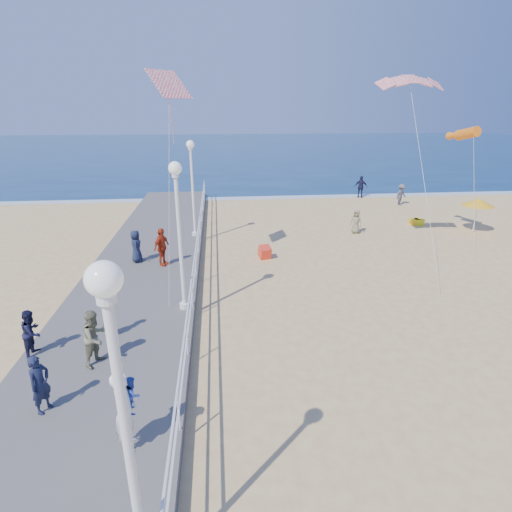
{
  "coord_description": "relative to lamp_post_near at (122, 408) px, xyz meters",
  "views": [
    {
      "loc": [
        -4.03,
        -13.34,
        7.34
      ],
      "look_at": [
        -2.5,
        2.0,
        1.6
      ],
      "focal_mm": 28.0,
      "sensor_mm": 36.0,
      "label": 1
    }
  ],
  "objects": [
    {
      "name": "toddler_held",
      "position": [
        -0.6,
        2.76,
        -1.99
      ],
      "size": [
        0.36,
        0.44,
        0.84
      ],
      "primitive_type": "imported",
      "rotation": [
        0.0,
        0.0,
        1.67
      ],
      "color": "#314DBA",
      "rests_on": "boardwalk"
    },
    {
      "name": "beach_umbrella",
      "position": [
        17.26,
        18.21,
        -1.75
      ],
      "size": [
        1.9,
        1.9,
        2.14
      ],
      "color": "white",
      "rests_on": "ground"
    },
    {
      "name": "spectator_3",
      "position": [
        -1.3,
        13.44,
        -2.36
      ],
      "size": [
        0.9,
        1.13,
        1.79
      ],
      "primitive_type": "imported",
      "rotation": [
        0.0,
        0.0,
        1.06
      ],
      "color": "#B33216",
      "rests_on": "boardwalk"
    },
    {
      "name": "railing",
      "position": [
        0.3,
        9.0,
        -2.41
      ],
      "size": [
        0.05,
        42.0,
        0.55
      ],
      "color": "white",
      "rests_on": "boardwalk"
    },
    {
      "name": "woman_holding_toddler",
      "position": [
        -0.75,
        2.61,
        -2.3
      ],
      "size": [
        0.52,
        0.74,
        1.91
      ],
      "primitive_type": "imported",
      "rotation": [
        0.0,
        0.0,
        1.67
      ],
      "color": "white",
      "rests_on": "boardwalk"
    },
    {
      "name": "beach_chair_right",
      "position": [
        14.38,
        20.22,
        -3.46
      ],
      "size": [
        0.55,
        0.55,
        0.4
      ],
      "primitive_type": "cube",
      "color": "yellow",
      "rests_on": "ground"
    },
    {
      "name": "lamp_post_mid",
      "position": [
        0.0,
        9.0,
        0.0
      ],
      "size": [
        0.44,
        0.44,
        5.32
      ],
      "color": "white",
      "rests_on": "boardwalk"
    },
    {
      "name": "beach_walker_a",
      "position": [
        15.93,
        25.78,
        -2.81
      ],
      "size": [
        1.27,
        1.1,
        1.7
      ],
      "primitive_type": "imported",
      "rotation": [
        0.0,
        0.0,
        0.52
      ],
      "color": "#57585C",
      "rests_on": "ground"
    },
    {
      "name": "ground",
      "position": [
        5.35,
        9.0,
        -3.66
      ],
      "size": [
        160.0,
        160.0,
        0.0
      ],
      "primitive_type": "plane",
      "color": "#EBC37B",
      "rests_on": "ground"
    },
    {
      "name": "kite_parafoil",
      "position": [
        10.23,
        14.5,
        4.9
      ],
      "size": [
        3.09,
        0.94,
        0.65
      ],
      "primitive_type": null,
      "rotation": [
        0.44,
        0.0,
        0.0
      ],
      "color": "red"
    },
    {
      "name": "spectator_7",
      "position": [
        -4.25,
        6.5,
        -2.54
      ],
      "size": [
        0.57,
        0.72,
        1.44
      ],
      "primitive_type": "imported",
      "rotation": [
        0.0,
        0.0,
        1.53
      ],
      "color": "#161732",
      "rests_on": "boardwalk"
    },
    {
      "name": "boardwalk",
      "position": [
        -2.15,
        9.0,
        -3.46
      ],
      "size": [
        5.0,
        44.0,
        0.4
      ],
      "primitive_type": "cube",
      "color": "slate",
      "rests_on": "ground"
    },
    {
      "name": "spectator_4",
      "position": [
        -2.57,
        13.99,
        -2.48
      ],
      "size": [
        0.6,
        0.83,
        1.56
      ],
      "primitive_type": "imported",
      "rotation": [
        0.0,
        0.0,
        1.71
      ],
      "color": "#1A213A",
      "rests_on": "boardwalk"
    },
    {
      "name": "kite_diamond_redwhite",
      "position": [
        -0.43,
        13.35,
        4.58
      ],
      "size": [
        1.82,
        1.84,
        1.1
      ],
      "primitive_type": "cube",
      "rotation": [
        0.8,
        0.0,
        0.81
      ],
      "color": "red"
    },
    {
      "name": "spectator_6",
      "position": [
        -2.26,
        7.29,
        -2.54
      ],
      "size": [
        0.42,
        0.58,
        1.45
      ],
      "primitive_type": "imported",
      "rotation": [
        0.0,
        0.0,
        1.42
      ],
      "color": "#87725D",
      "rests_on": "boardwalk"
    },
    {
      "name": "box_kite",
      "position": [
        3.68,
        14.83,
        -3.36
      ],
      "size": [
        0.7,
        0.82,
        0.74
      ],
      "primitive_type": "cube",
      "rotation": [
        0.31,
        0.0,
        0.24
      ],
      "color": "red",
      "rests_on": "ground"
    },
    {
      "name": "lamp_post_far",
      "position": [
        0.0,
        18.0,
        0.0
      ],
      "size": [
        0.44,
        0.44,
        5.32
      ],
      "color": "white",
      "rests_on": "boardwalk"
    },
    {
      "name": "lamp_post_near",
      "position": [
        0.0,
        0.0,
        0.0
      ],
      "size": [
        0.44,
        0.44,
        5.32
      ],
      "color": "white",
      "rests_on": "boardwalk"
    },
    {
      "name": "spectator_0",
      "position": [
        -3.03,
        3.97,
        -2.5
      ],
      "size": [
        0.55,
        0.66,
        1.53
      ],
      "primitive_type": "imported",
      "rotation": [
        0.0,
        0.0,
        1.17
      ],
      "color": "#191E37",
      "rests_on": "boardwalk"
    },
    {
      "name": "spectator_1",
      "position": [
        -2.24,
        5.84,
        -2.43
      ],
      "size": [
        0.94,
        1.01,
        1.67
      ],
      "primitive_type": "imported",
      "rotation": [
        0.0,
        0.0,
        1.08
      ],
      "color": "#7B7855",
      "rests_on": "boardwalk"
    },
    {
      "name": "ocean",
      "position": [
        5.35,
        74.0,
        -3.65
      ],
      "size": [
        160.0,
        90.0,
        0.05
      ],
      "primitive_type": "cube",
      "color": "navy",
      "rests_on": "ground"
    },
    {
      "name": "beach_walker_c",
      "position": [
        9.83,
        18.71,
        -2.93
      ],
      "size": [
        0.85,
        0.82,
        1.46
      ],
      "primitive_type": "imported",
      "rotation": [
        0.0,
        0.0,
        -0.7
      ],
      "color": "#7D7756",
      "rests_on": "ground"
    },
    {
      "name": "kite_windsock",
      "position": [
        14.82,
        16.76,
        2.39
      ],
      "size": [
        0.95,
        2.38,
        1.01
      ],
      "primitive_type": "cylinder",
      "rotation": [
        1.36,
        0.0,
        0.17
      ],
      "color": "orange"
    },
    {
      "name": "surf_line",
      "position": [
        5.35,
        29.5,
        -3.63
      ],
      "size": [
        160.0,
        1.2,
        0.04
      ],
      "primitive_type": "cube",
      "color": "white",
      "rests_on": "ground"
    },
    {
      "name": "beach_chair_left",
      "position": [
        14.68,
        20.19,
        -3.46
      ],
      "size": [
        0.55,
        0.55,
        0.4
      ],
      "primitive_type": "cube",
      "color": "yellow",
      "rests_on": "ground"
    },
    {
      "name": "beach_walker_b",
      "position": [
        13.72,
        28.87,
        -2.72
      ],
      "size": [
        1.19,
        0.85,
        1.87
      ],
      "primitive_type": "imported",
      "rotation": [
        0.0,
        0.0,
        2.74
      ],
      "color": "#1A1A3A",
      "rests_on": "ground"
    }
  ]
}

